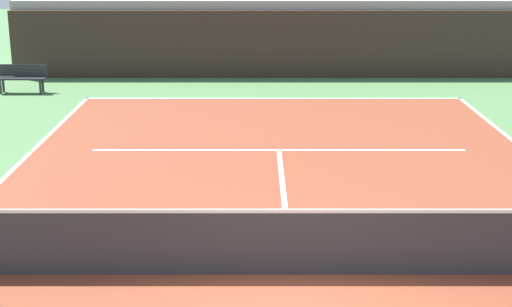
{
  "coord_description": "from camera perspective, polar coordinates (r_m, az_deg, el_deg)",
  "views": [
    {
      "loc": [
        -0.51,
        -9.74,
        4.58
      ],
      "look_at": [
        -0.46,
        2.0,
        1.2
      ],
      "focal_mm": 53.18,
      "sensor_mm": 36.0,
      "label": 1
    }
  ],
  "objects": [
    {
      "name": "ground_plane",
      "position": [
        10.78,
        2.51,
        -9.11
      ],
      "size": [
        80.0,
        80.0,
        0.0
      ],
      "primitive_type": "plane",
      "color": "#477042"
    },
    {
      "name": "court_surface",
      "position": [
        10.78,
        2.51,
        -9.08
      ],
      "size": [
        11.0,
        24.0,
        0.01
      ],
      "primitive_type": "cube",
      "color": "brown",
      "rests_on": "ground_plane"
    },
    {
      "name": "baseline_far",
      "position": [
        22.18,
        1.08,
        4.17
      ],
      "size": [
        11.0,
        0.1,
        0.0
      ],
      "primitive_type": "cube",
      "color": "white",
      "rests_on": "court_surface"
    },
    {
      "name": "service_line_far",
      "position": [
        16.79,
        1.5,
        0.26
      ],
      "size": [
        8.26,
        0.1,
        0.0
      ],
      "primitive_type": "cube",
      "color": "white",
      "rests_on": "court_surface"
    },
    {
      "name": "centre_service_line",
      "position": [
        13.74,
        1.89,
        -3.38
      ],
      "size": [
        0.1,
        6.4,
        0.0
      ],
      "primitive_type": "cube",
      "color": "white",
      "rests_on": "court_surface"
    },
    {
      "name": "back_wall",
      "position": [
        25.44,
        0.91,
        8.22
      ],
      "size": [
        17.28,
        0.3,
        2.22
      ],
      "primitive_type": "cube",
      "color": "#33231E",
      "rests_on": "ground_plane"
    },
    {
      "name": "stands_tier_lower",
      "position": [
        26.76,
        0.86,
        8.93
      ],
      "size": [
        17.28,
        2.4,
        2.52
      ],
      "primitive_type": "cube",
      "color": "#9E9E99",
      "rests_on": "ground_plane"
    },
    {
      "name": "stands_tier_upper",
      "position": [
        29.11,
        0.77,
        10.21
      ],
      "size": [
        17.28,
        2.4,
        3.22
      ],
      "primitive_type": "cube",
      "color": "#9E9E99",
      "rests_on": "ground_plane"
    },
    {
      "name": "tennis_net",
      "position": [
        10.57,
        2.54,
        -6.61
      ],
      "size": [
        11.08,
        0.08,
        1.07
      ],
      "color": "black",
      "rests_on": "court_surface"
    },
    {
      "name": "player_bench",
      "position": [
        24.01,
        -17.46,
        5.56
      ],
      "size": [
        1.5,
        0.4,
        0.85
      ],
      "color": "#232328",
      "rests_on": "ground_plane"
    }
  ]
}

